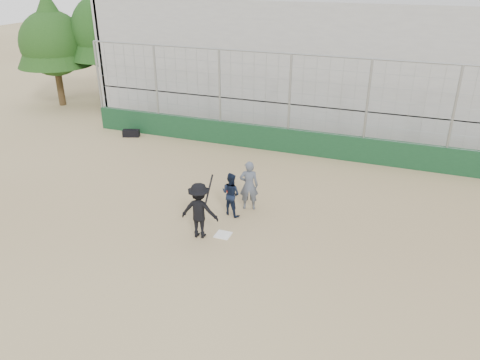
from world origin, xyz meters
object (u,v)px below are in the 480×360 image
(umpire, at_px, (249,188))
(batter_at_plate, at_px, (199,210))
(equipment_bag, at_px, (131,133))
(catcher_crouched, at_px, (231,201))

(umpire, bearing_deg, batter_at_plate, 51.52)
(equipment_bag, bearing_deg, umpire, -32.15)
(umpire, xyz_separation_m, equipment_bag, (-7.26, 4.56, -0.57))
(batter_at_plate, distance_m, umpire, 2.18)
(catcher_crouched, distance_m, umpire, 0.73)
(catcher_crouched, bearing_deg, equipment_bag, 143.27)
(batter_at_plate, distance_m, catcher_crouched, 1.56)
(batter_at_plate, bearing_deg, catcher_crouched, 76.21)
(equipment_bag, bearing_deg, catcher_crouched, -36.73)
(catcher_crouched, xyz_separation_m, umpire, (0.39, 0.56, 0.25))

